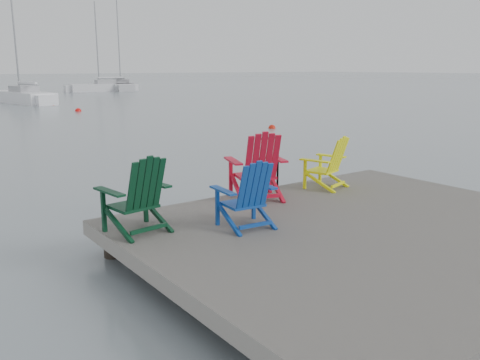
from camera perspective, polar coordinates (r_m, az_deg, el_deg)
ground at (r=7.15m, az=14.14°, el=-8.84°), size 400.00×400.00×0.00m
dock at (r=7.04m, az=14.29°, el=-6.21°), size 6.00×5.00×1.40m
handrail at (r=8.72m, az=3.17°, el=2.50°), size 0.48×0.04×0.90m
chair_green at (r=6.51m, az=-11.39°, el=-1.57°), size 0.86×0.81×0.99m
chair_blue at (r=6.58m, az=0.84°, el=-1.57°), size 0.77×0.72×0.91m
chair_red at (r=7.98m, az=2.02°, el=1.61°), size 1.04×0.99×1.09m
chair_yellow at (r=8.91m, az=9.88°, el=1.96°), size 0.85×0.81×0.90m
sailboat_near at (r=40.88m, az=-23.22°, el=8.49°), size 3.09×7.68×10.43m
sailboat_mid at (r=60.37m, az=-13.19°, el=10.17°), size 4.43×8.40×11.28m
sailboat_far at (r=57.02m, az=-15.15°, el=9.94°), size 6.81×2.27×9.47m
buoy_a at (r=21.83m, az=3.61°, el=5.81°), size 0.31×0.31×0.31m
buoy_c at (r=31.76m, az=-17.71°, el=7.36°), size 0.38×0.38×0.38m
buoy_d at (r=37.31m, az=-20.31°, el=7.87°), size 0.33×0.33×0.33m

